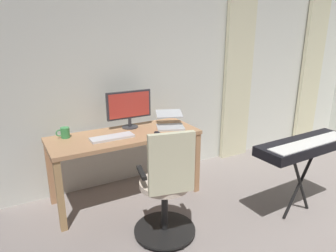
{
  "coord_description": "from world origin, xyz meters",
  "views": [
    {
      "loc": [
        2.58,
        0.47,
        1.77
      ],
      "look_at": [
        1.31,
        -1.78,
        0.96
      ],
      "focal_mm": 32.34,
      "sensor_mm": 36.0,
      "label": 1
    }
  ],
  "objects_px": {
    "office_chair": "(167,191)",
    "mug_coffee": "(65,133)",
    "computer_monitor": "(129,107)",
    "desk": "(125,143)",
    "computer_keyboard": "(112,137)",
    "piano_keyboard": "(305,147)",
    "laptop": "(170,122)",
    "computer_mouse": "(157,133)"
  },
  "relations": [
    {
      "from": "office_chair",
      "to": "computer_monitor",
      "type": "distance_m",
      "value": 1.15
    },
    {
      "from": "office_chair",
      "to": "computer_monitor",
      "type": "xyz_separation_m",
      "value": [
        -0.1,
        -1.03,
        0.51
      ]
    },
    {
      "from": "computer_monitor",
      "to": "piano_keyboard",
      "type": "bearing_deg",
      "value": 132.49
    },
    {
      "from": "computer_keyboard",
      "to": "laptop",
      "type": "xyz_separation_m",
      "value": [
        -0.7,
        -0.05,
        0.04
      ]
    },
    {
      "from": "computer_keyboard",
      "to": "computer_mouse",
      "type": "relative_size",
      "value": 4.37
    },
    {
      "from": "office_chair",
      "to": "piano_keyboard",
      "type": "xyz_separation_m",
      "value": [
        -1.33,
        0.31,
        0.25
      ]
    },
    {
      "from": "computer_mouse",
      "to": "office_chair",
      "type": "bearing_deg",
      "value": 68.93
    },
    {
      "from": "piano_keyboard",
      "to": "computer_mouse",
      "type": "bearing_deg",
      "value": -42.92
    },
    {
      "from": "computer_monitor",
      "to": "computer_mouse",
      "type": "distance_m",
      "value": 0.47
    },
    {
      "from": "piano_keyboard",
      "to": "laptop",
      "type": "bearing_deg",
      "value": -55.11
    },
    {
      "from": "desk",
      "to": "laptop",
      "type": "relative_size",
      "value": 3.58
    },
    {
      "from": "desk",
      "to": "piano_keyboard",
      "type": "xyz_separation_m",
      "value": [
        -1.37,
        1.15,
        0.08
      ]
    },
    {
      "from": "mug_coffee",
      "to": "piano_keyboard",
      "type": "distance_m",
      "value": 2.35
    },
    {
      "from": "laptop",
      "to": "office_chair",
      "type": "bearing_deg",
      "value": 81.0
    },
    {
      "from": "computer_keyboard",
      "to": "computer_mouse",
      "type": "height_order",
      "value": "computer_mouse"
    },
    {
      "from": "desk",
      "to": "laptop",
      "type": "height_order",
      "value": "laptop"
    },
    {
      "from": "office_chair",
      "to": "computer_keyboard",
      "type": "height_order",
      "value": "office_chair"
    },
    {
      "from": "piano_keyboard",
      "to": "mug_coffee",
      "type": "bearing_deg",
      "value": -35.91
    },
    {
      "from": "office_chair",
      "to": "mug_coffee",
      "type": "height_order",
      "value": "office_chair"
    },
    {
      "from": "computer_mouse",
      "to": "mug_coffee",
      "type": "height_order",
      "value": "mug_coffee"
    },
    {
      "from": "office_chair",
      "to": "computer_monitor",
      "type": "height_order",
      "value": "computer_monitor"
    },
    {
      "from": "mug_coffee",
      "to": "computer_keyboard",
      "type": "bearing_deg",
      "value": 147.76
    },
    {
      "from": "laptop",
      "to": "computer_mouse",
      "type": "distance_m",
      "value": 0.31
    },
    {
      "from": "desk",
      "to": "office_chair",
      "type": "distance_m",
      "value": 0.86
    },
    {
      "from": "office_chair",
      "to": "computer_keyboard",
      "type": "relative_size",
      "value": 2.37
    },
    {
      "from": "office_chair",
      "to": "computer_monitor",
      "type": "bearing_deg",
      "value": 97.19
    },
    {
      "from": "office_chair",
      "to": "computer_keyboard",
      "type": "xyz_separation_m",
      "value": [
        0.2,
        -0.77,
        0.28
      ]
    },
    {
      "from": "computer_keyboard",
      "to": "laptop",
      "type": "height_order",
      "value": "laptop"
    },
    {
      "from": "computer_monitor",
      "to": "piano_keyboard",
      "type": "height_order",
      "value": "computer_monitor"
    },
    {
      "from": "desk",
      "to": "mug_coffee",
      "type": "bearing_deg",
      "value": -17.89
    },
    {
      "from": "desk",
      "to": "computer_keyboard",
      "type": "distance_m",
      "value": 0.21
    },
    {
      "from": "computer_keyboard",
      "to": "piano_keyboard",
      "type": "relative_size",
      "value": 0.41
    },
    {
      "from": "laptop",
      "to": "mug_coffee",
      "type": "height_order",
      "value": "laptop"
    },
    {
      "from": "office_chair",
      "to": "piano_keyboard",
      "type": "height_order",
      "value": "office_chair"
    },
    {
      "from": "desk",
      "to": "computer_keyboard",
      "type": "relative_size",
      "value": 3.57
    },
    {
      "from": "computer_monitor",
      "to": "laptop",
      "type": "distance_m",
      "value": 0.48
    },
    {
      "from": "computer_mouse",
      "to": "piano_keyboard",
      "type": "height_order",
      "value": "piano_keyboard"
    },
    {
      "from": "office_chair",
      "to": "mug_coffee",
      "type": "xyz_separation_m",
      "value": [
        0.61,
        -1.02,
        0.32
      ]
    },
    {
      "from": "desk",
      "to": "office_chair",
      "type": "relative_size",
      "value": 1.51
    },
    {
      "from": "laptop",
      "to": "piano_keyboard",
      "type": "distance_m",
      "value": 1.41
    },
    {
      "from": "computer_monitor",
      "to": "laptop",
      "type": "height_order",
      "value": "computer_monitor"
    },
    {
      "from": "computer_keyboard",
      "to": "desk",
      "type": "bearing_deg",
      "value": -155.87
    }
  ]
}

